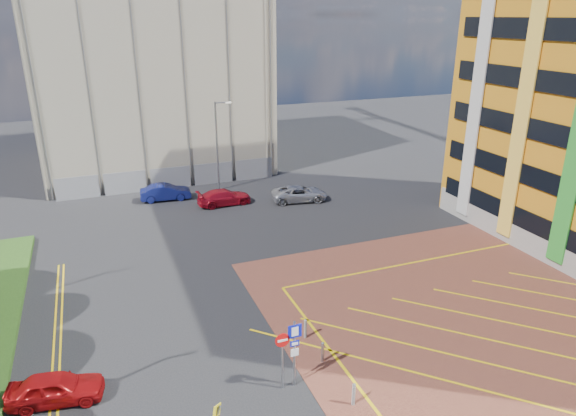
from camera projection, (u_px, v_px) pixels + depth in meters
ground at (292, 403)px, 21.14m from camera, size 140.00×140.00×0.00m
forecourt at (549, 331)px, 25.91m from camera, size 26.00×26.00×0.02m
lamp_back at (218, 143)px, 45.38m from camera, size 1.53×0.16×8.00m
sign_cluster at (290, 348)px, 21.41m from camera, size 1.17×0.12×3.20m
bollard_row at (362, 406)px, 20.31m from camera, size 0.14×11.14×0.90m
construction_building at (147, 57)px, 52.10m from camera, size 21.20×19.20×22.00m
construction_fence at (182, 177)px, 47.27m from camera, size 21.60×0.06×2.00m
car_red_left at (56, 388)px, 21.04m from camera, size 3.97×2.08×1.29m
car_blue_back at (165, 192)px, 44.08m from camera, size 4.36×1.86×1.40m
car_red_back at (224, 197)px, 43.02m from camera, size 4.58×1.99×1.31m
car_silver_back at (299, 194)px, 43.85m from camera, size 5.08×3.00×1.32m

